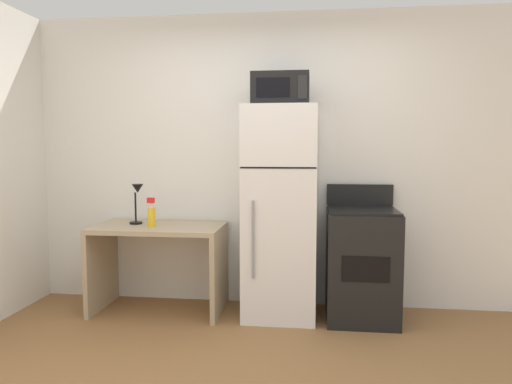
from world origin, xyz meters
TOP-DOWN VIEW (x-y plane):
  - wall_back_white at (0.00, 1.70)m, footprint 5.00×0.10m
  - desk at (-0.93, 1.32)m, footprint 1.10×0.62m
  - desk_lamp at (-1.14, 1.36)m, footprint 0.14×0.12m
  - spray_bottle at (-0.97, 1.24)m, footprint 0.06×0.06m
  - refrigerator at (0.12, 1.34)m, footprint 0.60×0.61m
  - microwave at (0.12, 1.32)m, footprint 0.46×0.35m
  - oven_range at (0.79, 1.33)m, footprint 0.57×0.61m

SIDE VIEW (x-z plane):
  - oven_range at x=0.79m, z-range -0.08..1.02m
  - desk at x=-0.93m, z-range 0.14..0.89m
  - spray_bottle at x=-0.97m, z-range 0.72..0.97m
  - refrigerator at x=0.12m, z-range 0.00..1.76m
  - desk_lamp at x=-1.14m, z-range 0.81..1.17m
  - wall_back_white at x=0.00m, z-range 0.00..2.60m
  - microwave at x=0.12m, z-range 1.76..2.02m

